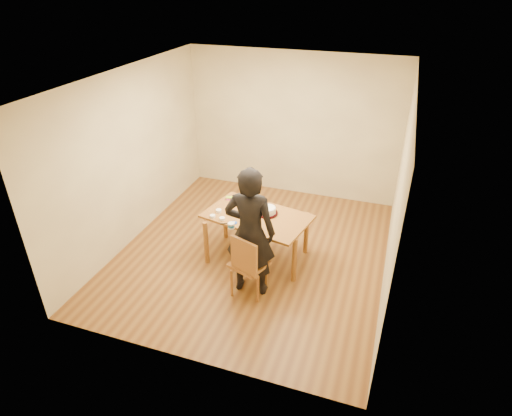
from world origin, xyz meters
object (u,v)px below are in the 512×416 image
(cake_plate, at_px, (268,213))
(dining_chair, at_px, (249,264))
(cake, at_px, (268,210))
(person, at_px, (250,233))
(dining_table, at_px, (257,216))

(cake_plate, bearing_deg, dining_chair, -88.80)
(dining_chair, relative_size, cake, 1.81)
(dining_chair, relative_size, person, 0.24)
(dining_chair, bearing_deg, dining_table, 120.98)
(dining_chair, height_order, cake_plate, cake_plate)
(cake, bearing_deg, person, -88.74)
(dining_chair, distance_m, cake, 0.94)
(dining_table, xyz_separation_m, person, (0.15, -0.73, 0.19))
(dining_chair, bearing_deg, person, 110.03)
(cake, bearing_deg, dining_chair, -88.80)
(cake_plate, bearing_deg, person, -88.74)
(cake_plate, relative_size, person, 0.17)
(dining_chair, height_order, person, person)
(dining_table, distance_m, dining_chair, 0.84)
(cake_plate, bearing_deg, cake, -90.00)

